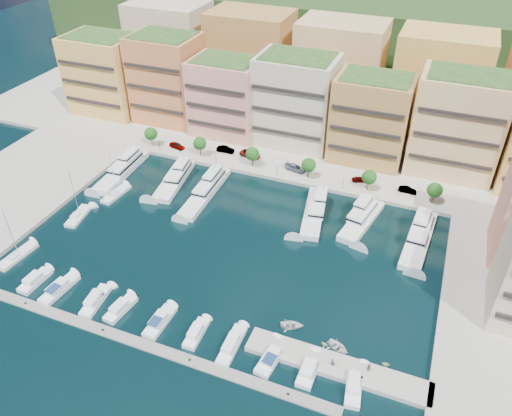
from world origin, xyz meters
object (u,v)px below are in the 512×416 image
(cruiser_5, at_px, (196,334))
(lamppost_0, at_px, (159,142))
(yacht_6, at_px, (420,235))
(car_2, at_px, (250,154))
(cruiser_3, at_px, (120,309))
(yacht_0, at_px, (123,168))
(tender_1, at_px, (325,344))
(lamppost_4, at_px, (416,195))
(person_1, at_px, (369,367))
(cruiser_8, at_px, (309,370))
(cruiser_0, at_px, (35,281))
(person_0, at_px, (332,362))
(car_0, at_px, (177,146))
(tree_2, at_px, (252,154))
(car_5, at_px, (407,190))
(car_3, at_px, (295,168))
(tree_1, at_px, (200,143))
(yacht_1, at_px, (175,178))
(cruiser_6, at_px, (232,345))
(sailboat_1, at_px, (78,216))
(yacht_4, at_px, (315,210))
(tender_0, at_px, (292,325))
(yacht_2, at_px, (207,189))
(lamppost_2, at_px, (277,166))
(tender_2, at_px, (338,347))
(tree_3, at_px, (309,165))
(cruiser_2, at_px, (96,301))
(tree_5, at_px, (435,190))
(yacht_5, at_px, (362,218))
(car_1, at_px, (225,149))
(sailboat_2, at_px, (116,194))
(cruiser_9, at_px, (354,385))
(cruiser_7, at_px, (271,358))
(lamppost_3, at_px, (344,180))
(tree_4, at_px, (369,177))
(sailboat_0, at_px, (17,256))
(car_4, at_px, (360,179))
(cruiser_1, at_px, (59,289))
(lamppost_1, at_px, (216,154))

(cruiser_5, bearing_deg, lamppost_0, 125.96)
(yacht_6, distance_m, car_2, 52.77)
(cruiser_3, bearing_deg, yacht_0, 123.24)
(yacht_6, xyz_separation_m, tender_1, (-11.96, -36.85, -0.84))
(lamppost_4, height_order, person_1, lamppost_4)
(cruiser_8, xyz_separation_m, tender_1, (1.01, 6.55, -0.18))
(cruiser_0, xyz_separation_m, car_2, (22.06, 62.47, 1.31))
(cruiser_3, xyz_separation_m, person_0, (41.10, 2.10, 1.33))
(cruiser_3, xyz_separation_m, car_0, (-20.40, 59.18, 1.30))
(tree_2, xyz_separation_m, car_5, (41.66, 2.39, -3.00))
(yacht_6, relative_size, car_3, 3.84)
(tree_1, relative_size, yacht_1, 0.28)
(yacht_0, xyz_separation_m, cruiser_6, (51.77, -43.35, -0.66))
(cruiser_6, relative_size, sailboat_1, 0.70)
(yacht_4, distance_m, sailboat_1, 57.15)
(tender_0, bearing_deg, person_0, -141.39)
(cruiser_5, relative_size, cruiser_6, 0.77)
(yacht_2, relative_size, cruiser_8, 3.33)
(lamppost_0, distance_m, person_0, 84.53)
(lamppost_2, bearing_deg, car_3, 48.62)
(tender_0, height_order, car_3, car_3)
(cruiser_8, relative_size, tender_0, 1.65)
(tender_2, bearing_deg, car_5, 18.10)
(tree_2, height_order, cruiser_8, tree_2)
(tree_3, distance_m, cruiser_2, 63.60)
(tree_3, height_order, car_5, tree_3)
(tree_5, relative_size, car_5, 1.25)
(yacht_5, xyz_separation_m, person_1, (9.80, -41.81, 0.59))
(tree_1, relative_size, car_1, 1.09)
(tree_1, height_order, lamppost_4, tree_1)
(tree_1, height_order, yacht_6, tree_1)
(lamppost_0, distance_m, car_0, 5.45)
(tree_1, bearing_deg, yacht_4, -20.03)
(yacht_2, distance_m, sailboat_2, 23.31)
(cruiser_8, distance_m, cruiser_9, 7.75)
(yacht_1, xyz_separation_m, cruiser_7, (43.63, -44.48, -0.52))
(lamppost_3, distance_m, cruiser_2, 66.23)
(yacht_4, xyz_separation_m, car_0, (-46.20, 14.94, 0.76))
(yacht_4, relative_size, cruiser_3, 2.73)
(lamppost_0, relative_size, car_2, 0.68)
(tree_4, height_order, sailboat_0, sailboat_0)
(yacht_2, distance_m, car_0, 24.27)
(tree_2, distance_m, cruiser_2, 59.02)
(sailboat_0, bearing_deg, car_4, 41.81)
(cruiser_0, bearing_deg, yacht_6, 31.34)
(cruiser_1, height_order, person_0, person_0)
(tender_0, bearing_deg, yacht_0, 43.01)
(tree_2, relative_size, sailboat_0, 0.43)
(lamppost_1, relative_size, yacht_2, 0.18)
(lamppost_4, relative_size, sailboat_0, 0.32)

